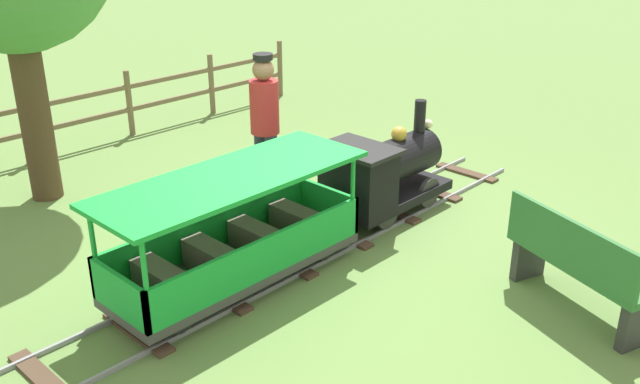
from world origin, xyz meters
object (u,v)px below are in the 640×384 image
conductor_person (265,118)px  park_bench (578,264)px  passenger_car (236,241)px  locomotive (382,172)px

conductor_person → park_bench: bearing=4.6°
conductor_person → park_bench: 3.37m
passenger_car → conductor_person: (-1.09, 1.33, 0.53)m
conductor_person → locomotive: bearing=28.7°
locomotive → conductor_person: conductor_person is taller
locomotive → conductor_person: size_ratio=0.89×
park_bench → conductor_person: bearing=-175.4°
locomotive → passenger_car: bearing=-90.0°
conductor_person → park_bench: (3.32, 0.27, -0.54)m
passenger_car → park_bench: bearing=35.6°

